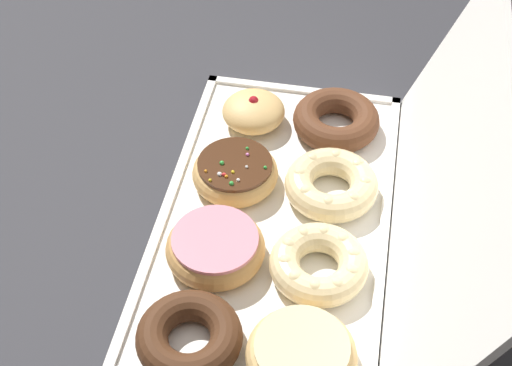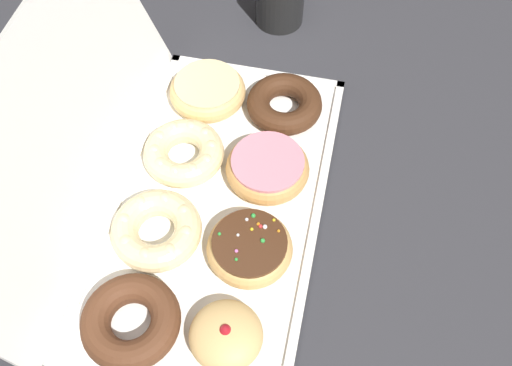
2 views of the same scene
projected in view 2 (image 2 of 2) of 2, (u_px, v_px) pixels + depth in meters
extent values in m
plane|color=#333338|center=(217.00, 210.00, 0.79)|extent=(3.00, 3.00, 0.00)
cube|color=white|center=(217.00, 209.00, 0.79)|extent=(0.54, 0.29, 0.01)
cube|color=white|center=(314.00, 226.00, 0.77)|extent=(0.54, 0.01, 0.01)
cube|color=white|center=(123.00, 190.00, 0.80)|extent=(0.54, 0.01, 0.01)
cube|color=white|center=(257.00, 74.00, 0.93)|extent=(0.01, 0.29, 0.01)
cube|color=white|center=(64.00, 131.00, 0.71)|extent=(0.54, 0.10, 0.26)
ellipsoid|color=#E5B770|center=(226.00, 335.00, 0.66)|extent=(0.09, 0.09, 0.04)
sphere|color=#B21923|center=(225.00, 330.00, 0.65)|extent=(0.01, 0.01, 0.01)
torus|color=tan|center=(250.00, 248.00, 0.73)|extent=(0.11, 0.11, 0.03)
cylinder|color=#472816|center=(250.00, 243.00, 0.72)|extent=(0.10, 0.10, 0.01)
sphere|color=red|center=(260.00, 226.00, 0.72)|extent=(0.01, 0.01, 0.01)
sphere|color=yellow|center=(274.00, 220.00, 0.73)|extent=(0.00, 0.00, 0.00)
sphere|color=orange|center=(258.00, 224.00, 0.73)|extent=(0.00, 0.00, 0.00)
sphere|color=white|center=(247.00, 219.00, 0.73)|extent=(0.00, 0.00, 0.00)
sphere|color=white|center=(238.00, 235.00, 0.72)|extent=(0.00, 0.00, 0.00)
sphere|color=yellow|center=(252.00, 229.00, 0.72)|extent=(0.00, 0.00, 0.00)
sphere|color=white|center=(265.00, 227.00, 0.72)|extent=(0.01, 0.01, 0.01)
sphere|color=green|center=(219.00, 234.00, 0.72)|extent=(0.00, 0.00, 0.00)
sphere|color=green|center=(236.00, 259.00, 0.70)|extent=(0.00, 0.00, 0.00)
sphere|color=pink|center=(236.00, 251.00, 0.71)|extent=(0.00, 0.00, 0.00)
sphere|color=green|center=(263.00, 241.00, 0.71)|extent=(0.01, 0.01, 0.01)
sphere|color=green|center=(253.00, 216.00, 0.73)|extent=(0.01, 0.01, 0.01)
sphere|color=orange|center=(279.00, 231.00, 0.72)|extent=(0.00, 0.00, 0.00)
torus|color=tan|center=(268.00, 168.00, 0.80)|extent=(0.12, 0.12, 0.04)
cylinder|color=pink|center=(268.00, 161.00, 0.78)|extent=(0.10, 0.10, 0.01)
torus|color=#472816|center=(284.00, 104.00, 0.86)|extent=(0.12, 0.12, 0.04)
torus|color=#59331E|center=(131.00, 321.00, 0.67)|extent=(0.12, 0.12, 0.04)
torus|color=beige|center=(157.00, 230.00, 0.74)|extent=(0.12, 0.12, 0.04)
sphere|color=beige|center=(165.00, 200.00, 0.76)|extent=(0.02, 0.02, 0.02)
sphere|color=beige|center=(141.00, 203.00, 0.75)|extent=(0.02, 0.02, 0.02)
sphere|color=beige|center=(125.00, 220.00, 0.74)|extent=(0.02, 0.02, 0.02)
sphere|color=beige|center=(126.00, 242.00, 0.72)|extent=(0.02, 0.02, 0.02)
sphere|color=beige|center=(145.00, 255.00, 0.71)|extent=(0.02, 0.02, 0.02)
sphere|color=beige|center=(170.00, 251.00, 0.71)|extent=(0.02, 0.02, 0.02)
sphere|color=beige|center=(186.00, 232.00, 0.73)|extent=(0.02, 0.02, 0.02)
sphere|color=beige|center=(184.00, 211.00, 0.75)|extent=(0.02, 0.02, 0.02)
torus|color=beige|center=(184.00, 153.00, 0.81)|extent=(0.12, 0.12, 0.04)
sphere|color=beige|center=(191.00, 127.00, 0.82)|extent=(0.02, 0.02, 0.02)
sphere|color=beige|center=(174.00, 128.00, 0.82)|extent=(0.02, 0.02, 0.02)
sphere|color=beige|center=(160.00, 137.00, 0.81)|extent=(0.02, 0.02, 0.02)
sphere|color=beige|center=(155.00, 151.00, 0.80)|extent=(0.02, 0.02, 0.02)
sphere|color=beige|center=(160.00, 164.00, 0.79)|extent=(0.02, 0.02, 0.02)
sphere|color=beige|center=(175.00, 172.00, 0.78)|extent=(0.02, 0.02, 0.02)
sphere|color=beige|center=(193.00, 170.00, 0.78)|extent=(0.02, 0.02, 0.02)
sphere|color=beige|center=(207.00, 160.00, 0.79)|extent=(0.02, 0.02, 0.02)
sphere|color=beige|center=(211.00, 147.00, 0.81)|extent=(0.02, 0.02, 0.02)
sphere|color=beige|center=(205.00, 134.00, 0.82)|extent=(0.02, 0.02, 0.02)
torus|color=#E5B770|center=(208.00, 91.00, 0.88)|extent=(0.12, 0.12, 0.04)
cylinder|color=beige|center=(207.00, 84.00, 0.86)|extent=(0.10, 0.10, 0.01)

